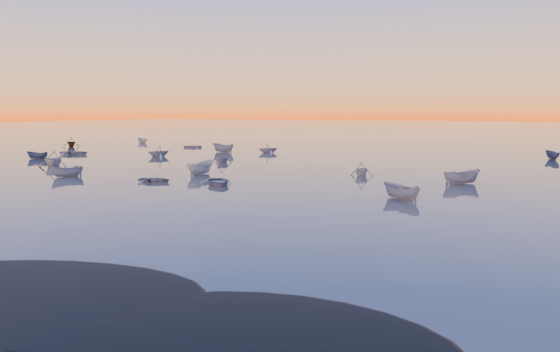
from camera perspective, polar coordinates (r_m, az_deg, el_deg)
The scene contains 5 objects.
ground at distance 118.49m, azimuth 14.44°, elevation 3.17°, with size 600.00×600.00×0.00m, color #665D55.
moored_fleet at distance 73.05m, azimuth 7.28°, elevation 1.21°, with size 124.00×58.00×1.20m, color beige, non-canonical shape.
boat_near_left at distance 52.72m, azimuth -6.48°, elevation -0.92°, with size 4.24×1.77×1.06m, color gray.
boat_near_center at distance 55.97m, azimuth 18.42°, elevation -0.78°, with size 4.01×1.70×1.39m, color gray.
boat_near_right at distance 60.40m, azimuth 8.51°, elevation 0.03°, with size 3.28×1.48×1.15m, color beige.
Camera 1 is at (22.72, -16.07, 7.02)m, focal length 35.00 mm.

